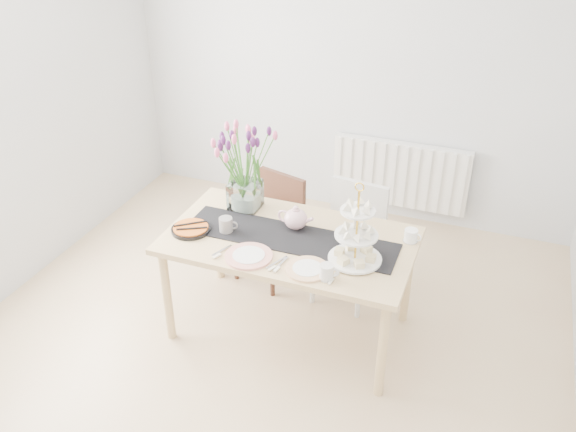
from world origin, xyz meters
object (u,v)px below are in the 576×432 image
(chair_brown, at_px, (274,220))
(mug_white, at_px, (327,272))
(teapot, at_px, (296,219))
(plate_left, at_px, (249,256))
(tulip_vase, at_px, (244,156))
(mug_grey, at_px, (226,225))
(radiator, at_px, (400,174))
(cake_stand, at_px, (356,242))
(cream_jug, at_px, (411,236))
(plate_right, at_px, (307,269))
(tart_tin, at_px, (191,229))
(chair_white, at_px, (352,233))
(dining_table, at_px, (290,248))

(chair_brown, bearing_deg, mug_white, -36.88)
(teapot, relative_size, plate_left, 0.84)
(tulip_vase, relative_size, mug_grey, 6.85)
(radiator, bearing_deg, chair_brown, -121.95)
(mug_white, relative_size, plate_left, 0.33)
(cake_stand, relative_size, cream_jug, 5.59)
(plate_right, bearing_deg, mug_white, -18.87)
(mug_grey, bearing_deg, cake_stand, -18.66)
(chair_brown, xyz_separation_m, plate_left, (0.20, -0.89, 0.28))
(tulip_vase, bearing_deg, chair_brown, 77.50)
(tulip_vase, relative_size, mug_white, 7.38)
(chair_brown, height_order, cake_stand, cake_stand)
(cream_jug, distance_m, plate_right, 0.74)
(cake_stand, xyz_separation_m, tart_tin, (-1.10, -0.05, -0.12))
(chair_brown, xyz_separation_m, teapot, (0.35, -0.48, 0.35))
(chair_white, relative_size, teapot, 3.54)
(tulip_vase, relative_size, plate_left, 2.43)
(tart_tin, relative_size, plate_left, 0.87)
(plate_right, bearing_deg, tulip_vase, 139.57)
(mug_white, relative_size, plate_right, 0.37)
(mug_grey, bearing_deg, tulip_vase, 74.95)
(chair_white, height_order, mug_white, chair_white)
(cake_stand, bearing_deg, plate_right, -140.64)
(teapot, xyz_separation_m, plate_left, (-0.16, -0.41, -0.07))
(chair_brown, bearing_deg, plate_left, -61.64)
(mug_white, bearing_deg, plate_right, 147.75)
(teapot, relative_size, cream_jug, 2.88)
(chair_brown, distance_m, mug_grey, 0.75)
(chair_brown, bearing_deg, dining_table, -43.36)
(chair_white, bearing_deg, mug_grey, -129.48)
(cake_stand, relative_size, mug_grey, 4.57)
(teapot, xyz_separation_m, tart_tin, (-0.64, -0.27, -0.06))
(dining_table, distance_m, teapot, 0.19)
(tulip_vase, height_order, teapot, tulip_vase)
(mug_white, bearing_deg, cream_jug, 43.27)
(cream_jug, height_order, mug_grey, mug_grey)
(chair_white, bearing_deg, teapot, -113.88)
(chair_white, xyz_separation_m, cream_jug, (0.47, -0.33, 0.28))
(chair_white, bearing_deg, tulip_vase, -149.16)
(tart_tin, bearing_deg, plate_left, -16.86)
(radiator, relative_size, mug_white, 12.28)
(chair_white, bearing_deg, mug_white, -77.41)
(mug_grey, height_order, mug_white, mug_grey)
(plate_left, bearing_deg, tart_tin, 163.14)
(mug_grey, xyz_separation_m, plate_left, (0.26, -0.22, -0.05))
(cake_stand, distance_m, teapot, 0.52)
(teapot, bearing_deg, chair_brown, 131.45)
(mug_grey, bearing_deg, radiator, 49.52)
(chair_white, bearing_deg, tart_tin, -134.62)
(cream_jug, relative_size, plate_left, 0.29)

